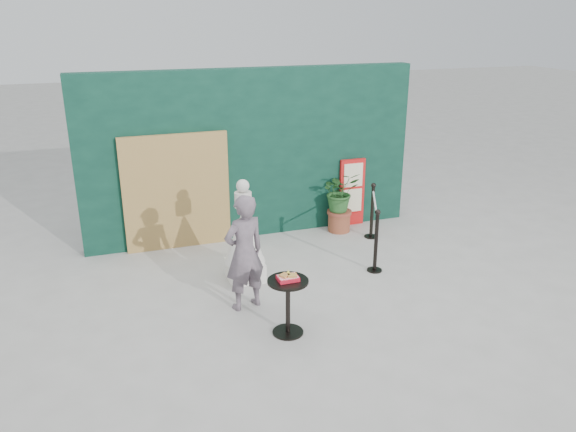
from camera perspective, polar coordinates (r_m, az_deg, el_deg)
name	(u,v)px	position (r m, az deg, el deg)	size (l,w,h in m)	color
ground	(317,313)	(7.82, 2.93, -9.77)	(60.00, 60.00, 0.00)	#ADAAA5
back_wall	(252,154)	(10.06, -3.67, 6.27)	(6.00, 0.30, 3.00)	black
bamboo_fence	(177,192)	(9.72, -11.24, 2.38)	(1.80, 0.08, 2.00)	tan
woman	(244,253)	(7.61, -4.45, -3.75)	(0.60, 0.39, 1.64)	slate
menu_board	(352,192)	(10.76, 6.51, 2.39)	(0.50, 0.07, 1.30)	red
statue	(244,240)	(8.49, -4.47, -2.41)	(0.62, 0.62, 1.59)	silver
cafe_table	(288,298)	(7.12, -0.01, -8.35)	(0.52, 0.52, 0.75)	black
food_basket	(288,277)	(6.99, 0.00, -6.25)	(0.26, 0.19, 0.11)	red
planter	(340,197)	(10.41, 5.29, 1.94)	(0.68, 0.59, 1.15)	brown
stanchion_barrier	(374,226)	(9.56, 8.72, -0.98)	(0.84, 1.54, 1.03)	black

